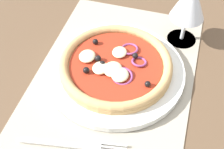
{
  "coord_description": "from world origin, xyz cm",
  "views": [
    {
      "loc": [
        35.75,
        10.69,
        47.54
      ],
      "look_at": [
        -1.1,
        0.0,
        2.78
      ],
      "focal_mm": 49.74,
      "sensor_mm": 36.0,
      "label": 1
    }
  ],
  "objects_px": {
    "plate": "(116,71)",
    "wine_glass": "(190,2)",
    "pizza": "(116,65)",
    "fork": "(79,146)"
  },
  "relations": [
    {
      "from": "plate",
      "to": "wine_glass",
      "type": "height_order",
      "value": "wine_glass"
    },
    {
      "from": "plate",
      "to": "wine_glass",
      "type": "xyz_separation_m",
      "value": [
        -0.14,
        0.11,
        0.09
      ]
    },
    {
      "from": "plate",
      "to": "wine_glass",
      "type": "bearing_deg",
      "value": 141.11
    },
    {
      "from": "fork",
      "to": "plate",
      "type": "bearing_deg",
      "value": 75.96
    },
    {
      "from": "pizza",
      "to": "wine_glass",
      "type": "xyz_separation_m",
      "value": [
        -0.14,
        0.11,
        0.07
      ]
    },
    {
      "from": "wine_glass",
      "to": "pizza",
      "type": "bearing_deg",
      "value": -38.88
    },
    {
      "from": "pizza",
      "to": "fork",
      "type": "xyz_separation_m",
      "value": [
        0.17,
        -0.01,
        -0.02
      ]
    },
    {
      "from": "plate",
      "to": "pizza",
      "type": "xyz_separation_m",
      "value": [
        0.0,
        -0.0,
        0.02
      ]
    },
    {
      "from": "pizza",
      "to": "wine_glass",
      "type": "bearing_deg",
      "value": 141.12
    },
    {
      "from": "pizza",
      "to": "wine_glass",
      "type": "distance_m",
      "value": 0.19
    }
  ]
}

